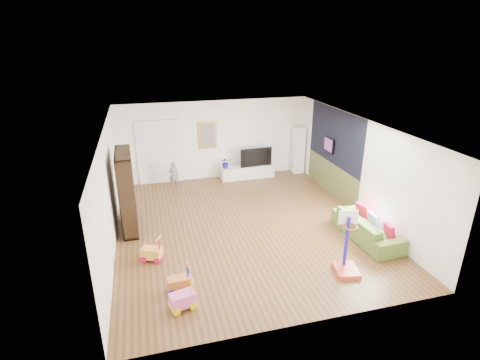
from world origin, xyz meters
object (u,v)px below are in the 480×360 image
object	(u,v)px
bookshelf	(127,191)
basketball_hoop	(349,245)
media_console	(247,172)
sofa	(367,228)

from	to	relation	value
bookshelf	basketball_hoop	xyz separation A→B (m)	(4.44, -3.24, -0.35)
basketball_hoop	media_console	bearing A→B (deg)	104.34
bookshelf	basketball_hoop	bearing A→B (deg)	-37.50
sofa	basketball_hoop	world-z (taller)	basketball_hoop
media_console	basketball_hoop	size ratio (longest dim) A/B	1.36
sofa	basketball_hoop	size ratio (longest dim) A/B	1.48
sofa	basketball_hoop	xyz separation A→B (m)	(-1.21, -1.16, 0.39)
media_console	bookshelf	xyz separation A→B (m)	(-3.97, -2.74, 0.82)
media_console	sofa	distance (m)	5.11
media_console	bookshelf	size ratio (longest dim) A/B	0.91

